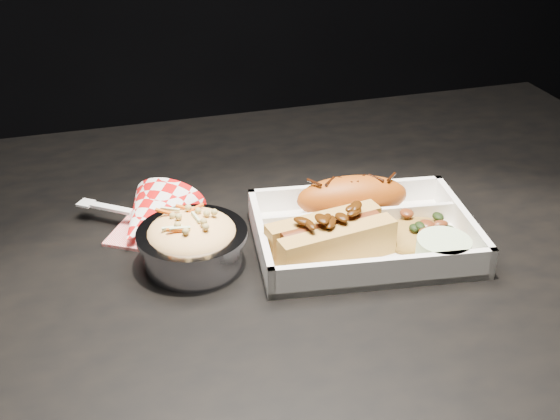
% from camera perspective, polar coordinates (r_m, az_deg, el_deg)
% --- Properties ---
extents(dining_table, '(1.20, 0.80, 0.75)m').
position_cam_1_polar(dining_table, '(0.90, 0.44, -6.94)').
color(dining_table, black).
rests_on(dining_table, ground).
extents(food_tray, '(0.27, 0.21, 0.04)m').
position_cam_1_polar(food_tray, '(0.83, 6.71, -2.19)').
color(food_tray, white).
rests_on(food_tray, dining_table).
extents(fried_pastry, '(0.14, 0.07, 0.05)m').
position_cam_1_polar(fried_pastry, '(0.87, 5.88, 1.06)').
color(fried_pastry, '#A64A10').
rests_on(fried_pastry, food_tray).
extents(hotdog, '(0.15, 0.08, 0.06)m').
position_cam_1_polar(hotdog, '(0.79, 4.14, -2.08)').
color(hotdog, gold).
rests_on(hotdog, food_tray).
extents(fried_rice_mound, '(0.10, 0.09, 0.03)m').
position_cam_1_polar(fried_rice_mound, '(0.83, 11.29, -1.45)').
color(fried_rice_mound, '#AC7D32').
rests_on(fried_rice_mound, food_tray).
extents(cupcake_liner, '(0.06, 0.06, 0.03)m').
position_cam_1_polar(cupcake_liner, '(0.80, 13.11, -3.29)').
color(cupcake_liner, beige).
rests_on(cupcake_liner, food_tray).
extents(foil_coleslaw_cup, '(0.12, 0.12, 0.07)m').
position_cam_1_polar(foil_coleslaw_cup, '(0.78, -7.14, -2.47)').
color(foil_coleslaw_cup, silver).
rests_on(foil_coleslaw_cup, dining_table).
extents(napkin_fork, '(0.17, 0.15, 0.10)m').
position_cam_1_polar(napkin_fork, '(0.86, -10.52, -0.68)').
color(napkin_fork, red).
rests_on(napkin_fork, dining_table).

